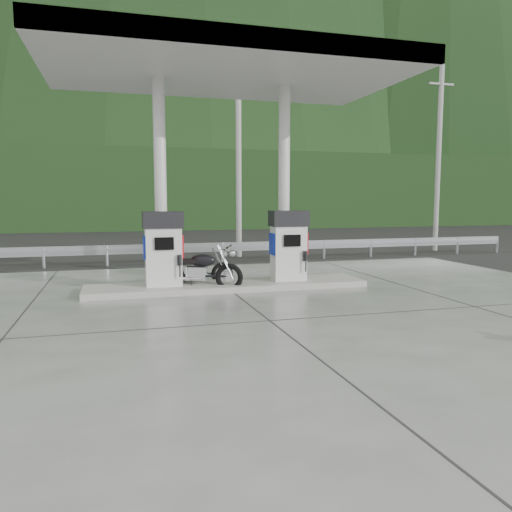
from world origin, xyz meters
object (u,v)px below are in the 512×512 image
object	(u,v)px
gas_pump_left	(163,249)
gas_pump_right	(289,246)
motorcycle_right	(199,271)
motorcycle_left	(198,270)

from	to	relation	value
gas_pump_left	gas_pump_right	size ratio (longest dim) A/B	1.00
gas_pump_left	gas_pump_right	bearing A→B (deg)	0.00
gas_pump_left	motorcycle_right	bearing A→B (deg)	-1.37
motorcycle_left	motorcycle_right	size ratio (longest dim) A/B	0.86
motorcycle_left	motorcycle_right	xyz separation A→B (m)	(-0.08, -0.65, 0.07)
gas_pump_left	motorcycle_left	size ratio (longest dim) A/B	1.02
gas_pump_right	motorcycle_left	bearing A→B (deg)	164.56
gas_pump_left	motorcycle_right	xyz separation A→B (m)	(0.85, -0.02, -0.56)
motorcycle_right	gas_pump_left	bearing A→B (deg)	-159.97
gas_pump_left	motorcycle_right	world-z (taller)	gas_pump_left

